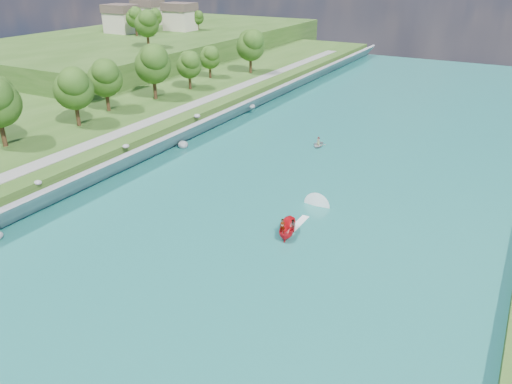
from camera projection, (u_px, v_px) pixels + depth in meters
The scene contains 10 objects.
ground at pixel (197, 283), 49.61m from camera, with size 260.00×260.00×0.00m, color #2D5119.
river_water at pixel (285, 205), 65.45m from camera, with size 55.00×240.00×0.10m, color #1B6A68.
berm_west at pixel (28, 134), 86.84m from camera, with size 45.00×240.00×3.50m, color #2D5119.
ridge_west at pixel (157, 47), 159.54m from camera, with size 60.00×120.00×9.00m, color #2D5119.
riprap_bank at pixel (129, 160), 75.36m from camera, with size 4.33×236.00×4.22m.
riverside_path at pixel (100, 140), 78.35m from camera, with size 3.00×200.00×0.10m, color gray.
ridge_houses at pixel (150, 15), 162.54m from camera, with size 29.50×29.50×8.40m.
trees_ridge at pixel (151, 21), 141.43m from camera, with size 24.93×42.13×10.97m.
motorboat at pixel (292, 225), 58.79m from camera, with size 3.60×19.17×2.18m.
raft at pixel (318, 144), 86.06m from camera, with size 2.69×3.47×1.67m.
Camera 1 is at (25.20, -33.18, 29.00)m, focal length 35.00 mm.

